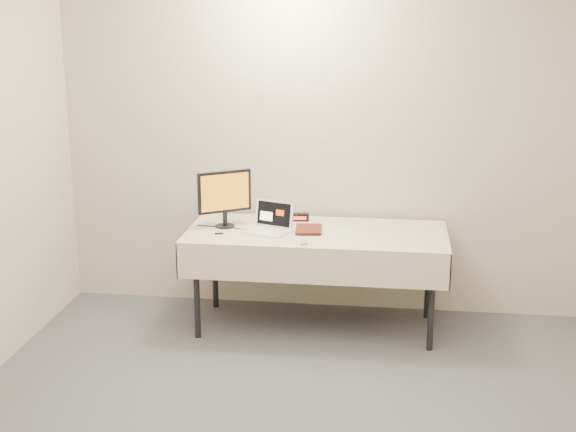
# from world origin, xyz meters

# --- Properties ---
(back_wall) EXTENTS (4.00, 0.10, 2.70)m
(back_wall) POSITION_xyz_m (0.00, 2.50, 1.35)
(back_wall) COLOR beige
(back_wall) RESTS_ON ground
(table) EXTENTS (1.86, 0.81, 0.74)m
(table) POSITION_xyz_m (0.00, 2.05, 0.68)
(table) COLOR black
(table) RESTS_ON ground
(laptop) EXTENTS (0.37, 0.33, 0.21)m
(laptop) POSITION_xyz_m (-0.33, 2.00, 0.79)
(laptop) COLOR white
(laptop) RESTS_ON table
(monitor) EXTENTS (0.35, 0.24, 0.42)m
(monitor) POSITION_xyz_m (-0.67, 2.07, 0.98)
(monitor) COLOR black
(monitor) RESTS_ON table
(book) EXTENTS (0.19, 0.04, 0.25)m
(book) POSITION_xyz_m (-0.15, 2.03, 0.86)
(book) COLOR maroon
(book) RESTS_ON table
(alarm_clock) EXTENTS (0.14, 0.07, 0.06)m
(alarm_clock) POSITION_xyz_m (-0.15, 2.31, 0.77)
(alarm_clock) COLOR black
(alarm_clock) RESTS_ON table
(clicker) EXTENTS (0.05, 0.09, 0.02)m
(clicker) POSITION_xyz_m (-0.06, 1.73, 0.75)
(clicker) COLOR #B7B7B9
(clicker) RESTS_ON table
(paper_form) EXTENTS (0.11, 0.26, 0.00)m
(paper_form) POSITION_xyz_m (0.22, 2.03, 0.74)
(paper_form) COLOR #B3E1B3
(paper_form) RESTS_ON table
(usb_dongle) EXTENTS (0.06, 0.03, 0.01)m
(usb_dongle) POSITION_xyz_m (-0.68, 1.88, 0.74)
(usb_dongle) COLOR black
(usb_dongle) RESTS_ON table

